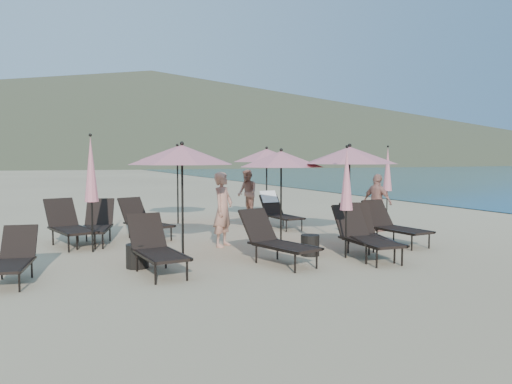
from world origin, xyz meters
name	(u,v)px	position (x,y,z in m)	size (l,w,h in m)	color
ground	(327,256)	(0.00, 0.00, 0.00)	(800.00, 800.00, 0.00)	#D6BA8C
volcanic_headland	(169,118)	(71.37, 302.62, 26.49)	(690.00, 690.00, 55.00)	brown
lounger_0	(13,258)	(-5.82, 0.23, 0.40)	(0.82, 1.56, 0.86)	black
lounger_1	(156,247)	(-3.55, -0.06, 0.46)	(0.81, 1.77, 0.98)	black
lounger_2	(276,239)	(-1.28, -0.22, 0.47)	(1.10, 1.84, 1.00)	black
lounger_3	(365,235)	(0.56, -0.51, 0.48)	(0.78, 1.81, 1.02)	black
lounger_4	(366,232)	(0.76, -0.25, 0.48)	(1.16, 1.91, 1.03)	black
lounger_5	(394,224)	(2.17, 0.59, 0.46)	(0.84, 1.78, 0.99)	black
lounger_6	(69,224)	(-4.79, 3.45, 0.49)	(1.12, 1.93, 1.05)	black
lounger_7	(96,223)	(-4.19, 3.53, 0.47)	(1.10, 1.86, 1.00)	black
lounger_8	(144,220)	(-3.01, 3.80, 0.46)	(1.19, 1.84, 0.99)	black
lounger_9	(278,211)	(0.92, 4.15, 0.49)	(0.73, 1.70, 1.03)	black
umbrella_open_0	(182,155)	(-2.72, 1.21, 2.08)	(2.18, 2.18, 2.35)	black
umbrella_open_1	(281,159)	(-0.08, 1.98, 1.98)	(2.09, 2.09, 2.24)	black
umbrella_open_2	(350,155)	(1.21, 1.02, 2.07)	(2.18, 2.18, 2.35)	black
umbrella_open_3	(177,153)	(-1.52, 6.13, 2.16)	(2.27, 2.27, 2.44)	black
umbrella_open_4	(267,155)	(1.04, 5.21, 2.08)	(2.19, 2.19, 2.36)	black
umbrella_closed_0	(347,180)	(0.23, -0.32, 1.58)	(0.27, 0.27, 2.27)	black
umbrella_closed_1	(388,170)	(4.18, 3.39, 1.66)	(0.28, 0.28, 2.38)	black
umbrella_closed_2	(91,170)	(-4.38, 2.39, 1.76)	(0.30, 0.30, 2.53)	black
side_table_0	(137,256)	(-3.78, 0.46, 0.22)	(0.41, 0.41, 0.44)	black
side_table_1	(310,245)	(-0.30, 0.19, 0.22)	(0.39, 0.39, 0.43)	black
beachgoer_a	(223,209)	(-1.58, 1.92, 0.85)	(0.62, 0.41, 1.70)	tan
beachgoer_b	(247,193)	(1.19, 7.12, 0.80)	(0.78, 0.61, 1.61)	#A56A55
beachgoer_c	(377,203)	(3.09, 2.42, 0.79)	(0.93, 0.39, 1.58)	tan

